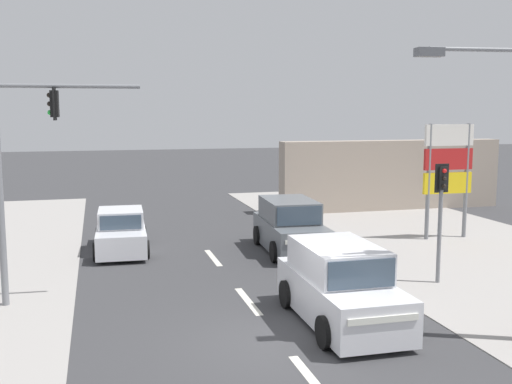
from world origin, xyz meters
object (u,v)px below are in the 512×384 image
Objects in this scene: suv_oncoming_mid at (340,286)px; sedan_crossing_left at (121,232)px; shopping_plaza_sign at (448,165)px; suv_receding_far at (290,227)px; pedestal_signal_right_kerb at (441,203)px; traffic_signal_mast at (20,160)px.

suv_oncoming_mid reaches higher than sedan_crossing_left.
sedan_crossing_left is at bearing 175.22° from shopping_plaza_sign.
sedan_crossing_left is 6.15m from suv_receding_far.
shopping_plaza_sign is at bearing -4.78° from sedan_crossing_left.
shopping_plaza_sign is at bearing 4.18° from suv_receding_far.
sedan_crossing_left is (-12.67, 1.06, -2.28)m from shopping_plaza_sign.
shopping_plaza_sign reaches higher than suv_oncoming_mid.
shopping_plaza_sign is 1.01× the size of suv_oncoming_mid.
pedestal_signal_right_kerb is 0.77× the size of suv_receding_far.
traffic_signal_mast reaches higher than suv_oncoming_mid.
pedestal_signal_right_kerb reaches higher than suv_oncoming_mid.
suv_oncoming_mid and suv_receding_far have the same top height.
suv_oncoming_mid is at bearing -98.95° from suv_receding_far.
shopping_plaza_sign reaches higher than sedan_crossing_left.
suv_receding_far is at bearing -175.82° from shopping_plaza_sign.
traffic_signal_mast is 1.30× the size of shopping_plaza_sign.
suv_receding_far is (1.16, 7.39, 0.00)m from suv_oncoming_mid.
pedestal_signal_right_kerb is 6.06m from suv_receding_far.
traffic_signal_mast reaches higher than sedan_crossing_left.
suv_oncoming_mid is 10.15m from sedan_crossing_left.
traffic_signal_mast is 6.93m from sedan_crossing_left.
shopping_plaza_sign is at bearing 44.99° from suv_oncoming_mid.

